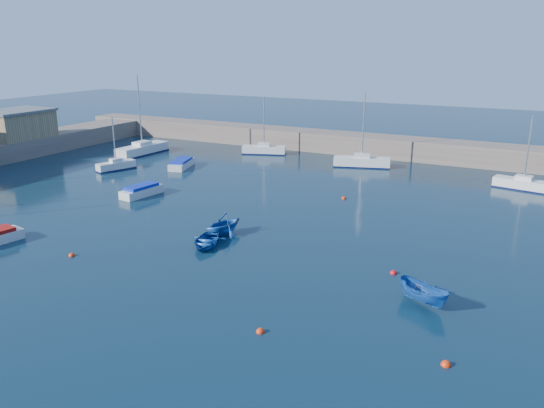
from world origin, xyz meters
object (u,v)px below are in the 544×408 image
at_px(sailboat_3, 116,165).
at_px(motorboat_1, 142,191).
at_px(motorboat_2, 182,164).
at_px(dinghy_center, 206,241).
at_px(sailboat_5, 264,150).
at_px(sailboat_6, 362,162).
at_px(dinghy_right, 423,294).
at_px(dinghy_left, 224,224).
at_px(sailboat_4, 142,149).
at_px(brick_shed_a, 17,125).
at_px(sailboat_7, 523,184).

bearing_deg(sailboat_3, motorboat_1, -16.55).
relative_size(motorboat_2, dinghy_center, 1.46).
bearing_deg(sailboat_5, sailboat_6, -114.72).
xyz_separation_m(sailboat_3, dinghy_right, (39.76, -17.74, 0.12)).
bearing_deg(sailboat_6, sailboat_3, 103.46).
bearing_deg(motorboat_1, dinghy_right, -11.74).
height_order(motorboat_1, dinghy_left, dinghy_left).
bearing_deg(dinghy_left, motorboat_1, 172.92).
xyz_separation_m(sailboat_5, dinghy_right, (28.50, -34.12, 0.06)).
height_order(sailboat_3, sailboat_4, sailboat_4).
xyz_separation_m(sailboat_4, motorboat_2, (9.65, -4.23, -0.20)).
height_order(brick_shed_a, sailboat_4, sailboat_4).
bearing_deg(sailboat_7, motorboat_2, 112.95).
distance_m(motorboat_1, dinghy_center, 15.80).
relative_size(motorboat_1, motorboat_2, 0.88).
xyz_separation_m(motorboat_1, motorboat_2, (-3.93, 11.92, -0.03)).
height_order(sailboat_4, motorboat_2, sailboat_4).
bearing_deg(sailboat_6, motorboat_1, 128.42).
xyz_separation_m(motorboat_1, dinghy_right, (29.67, -10.42, 0.15)).
bearing_deg(sailboat_5, brick_shed_a, 100.26).
distance_m(sailboat_3, sailboat_4, 9.49).
distance_m(sailboat_6, motorboat_2, 21.93).
xyz_separation_m(sailboat_6, motorboat_2, (-19.35, -10.34, -0.16)).
bearing_deg(sailboat_4, dinghy_center, -38.60).
relative_size(dinghy_left, dinghy_right, 0.99).
xyz_separation_m(brick_shed_a, sailboat_5, (28.49, 15.89, -3.50)).
bearing_deg(motorboat_2, motorboat_1, -88.90).
distance_m(sailboat_7, dinghy_left, 32.59).
xyz_separation_m(sailboat_5, motorboat_2, (-5.10, -11.79, -0.12)).
bearing_deg(sailboat_4, sailboat_6, 15.79).
bearing_deg(dinghy_center, motorboat_2, 111.66).
relative_size(sailboat_4, dinghy_left, 3.09).
bearing_deg(motorboat_1, sailboat_3, 151.66).
relative_size(brick_shed_a, sailboat_6, 0.90).
relative_size(sailboat_7, dinghy_left, 2.26).
bearing_deg(dinghy_center, dinghy_left, 74.89).
distance_m(sailboat_5, motorboat_2, 12.85).
bearing_deg(sailboat_5, sailboat_7, -115.94).
bearing_deg(dinghy_center, sailboat_3, 127.42).
bearing_deg(sailboat_3, dinghy_center, -14.64).
distance_m(sailboat_4, sailboat_6, 29.63).
height_order(sailboat_7, motorboat_2, sailboat_7).
bearing_deg(sailboat_5, sailboat_4, 98.25).
bearing_deg(brick_shed_a, dinghy_right, -17.74).
bearing_deg(dinghy_right, sailboat_5, 67.65).
relative_size(motorboat_2, dinghy_left, 1.55).
relative_size(sailboat_5, dinghy_center, 2.17).
distance_m(brick_shed_a, sailboat_6, 45.24).
bearing_deg(sailboat_3, brick_shed_a, -162.25).
xyz_separation_m(sailboat_3, sailboat_6, (25.51, 14.93, 0.09)).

